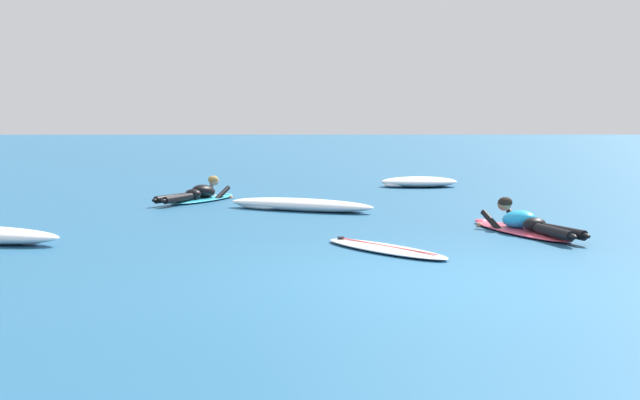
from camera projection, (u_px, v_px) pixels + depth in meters
ground_plane at (367, 192)px, 18.26m from camera, size 120.00×120.00×0.00m
surfer_near at (524, 225)px, 11.62m from camera, size 1.29×2.58×0.53m
surfer_far at (199, 195)px, 16.06m from camera, size 1.51×2.36×0.53m
drifting_surfboard at (384, 248)px, 10.13m from camera, size 1.71×1.93×0.16m
whitewater_mid_left at (419, 182)px, 19.46m from camera, size 1.90×1.07×0.25m
whitewater_mid_right at (301, 205)px, 14.49m from camera, size 2.82×1.69×0.23m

